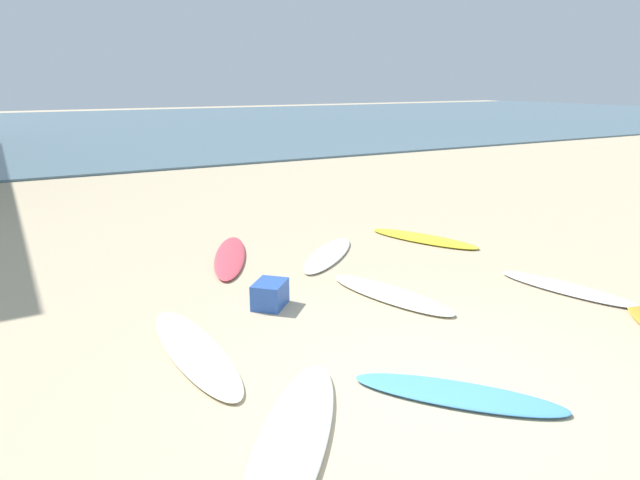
{
  "coord_description": "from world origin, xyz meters",
  "views": [
    {
      "loc": [
        -3.23,
        -3.68,
        2.94
      ],
      "look_at": [
        1.09,
        4.3,
        0.3
      ],
      "focal_mm": 30.92,
      "sensor_mm": 36.0,
      "label": 1
    }
  ],
  "objects": [
    {
      "name": "ground_plane",
      "position": [
        0.0,
        0.0,
        0.0
      ],
      "size": [
        120.0,
        120.0,
        0.0
      ],
      "primitive_type": "plane",
      "color": "#C6B28E"
    },
    {
      "name": "ocean_water",
      "position": [
        0.0,
        35.07,
        0.04
      ],
      "size": [
        120.0,
        40.0,
        0.08
      ],
      "primitive_type": "cube",
      "color": "slate",
      "rests_on": "ground_plane"
    },
    {
      "name": "surfboard_0",
      "position": [
        1.22,
        4.25,
        0.03
      ],
      "size": [
        1.92,
        1.88,
        0.06
      ],
      "primitive_type": "ellipsoid",
      "rotation": [
        0.0,
        0.0,
        2.34
      ],
      "color": "white",
      "rests_on": "ground_plane"
    },
    {
      "name": "surfboard_1",
      "position": [
        3.47,
        1.19,
        0.04
      ],
      "size": [
        1.0,
        2.04,
        0.07
      ],
      "primitive_type": "ellipsoid",
      "rotation": [
        0.0,
        0.0,
        3.41
      ],
      "color": "white",
      "rests_on": "ground_plane"
    },
    {
      "name": "surfboard_2",
      "position": [
        0.16,
        -0.2,
        0.03
      ],
      "size": [
        1.74,
        1.81,
        0.07
      ],
      "primitive_type": "ellipsoid",
      "rotation": [
        0.0,
        0.0,
        3.9
      ],
      "color": "#4E9DE4",
      "rests_on": "ground_plane"
    },
    {
      "name": "surfboard_3",
      "position": [
        -0.32,
        4.93,
        0.04
      ],
      "size": [
        1.39,
        2.43,
        0.08
      ],
      "primitive_type": "ellipsoid",
      "rotation": [
        0.0,
        0.0,
        -0.39
      ],
      "color": "#D64654",
      "rests_on": "ground_plane"
    },
    {
      "name": "surfboard_5",
      "position": [
        -1.81,
        1.89,
        0.03
      ],
      "size": [
        0.67,
        2.47,
        0.06
      ],
      "primitive_type": "ellipsoid",
      "rotation": [
        0.0,
        0.0,
        3.19
      ],
      "color": "#F8EECB",
      "rests_on": "ground_plane"
    },
    {
      "name": "surfboard_6",
      "position": [
        3.32,
        4.26,
        0.03
      ],
      "size": [
        1.43,
        2.26,
        0.07
      ],
      "primitive_type": "ellipsoid",
      "rotation": [
        0.0,
        0.0,
        0.41
      ],
      "color": "yellow",
      "rests_on": "ground_plane"
    },
    {
      "name": "surfboard_7",
      "position": [
        1.09,
        2.22,
        0.03
      ],
      "size": [
        1.12,
        2.19,
        0.07
      ],
      "primitive_type": "ellipsoid",
      "rotation": [
        0.0,
        0.0,
        3.41
      ],
      "color": "silver",
      "rests_on": "ground_plane"
    },
    {
      "name": "surfboard_8",
      "position": [
        -1.55,
        -0.09,
        0.04
      ],
      "size": [
        2.03,
        2.36,
        0.09
      ],
      "primitive_type": "ellipsoid",
      "rotation": [
        0.0,
        0.0,
        2.48
      ],
      "color": "white",
      "rests_on": "ground_plane"
    },
    {
      "name": "beach_cooler",
      "position": [
        -0.53,
        2.71,
        0.17
      ],
      "size": [
        0.62,
        0.63,
        0.34
      ],
      "primitive_type": "cube",
      "rotation": [
        0.0,
        0.0,
        3.96
      ],
      "color": "#2D56B2",
      "rests_on": "ground_plane"
    }
  ]
}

